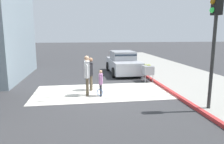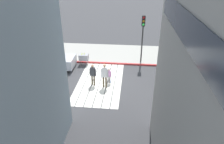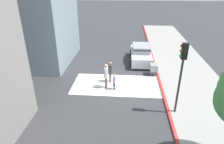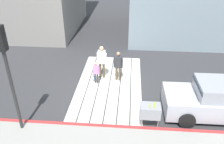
{
  "view_description": "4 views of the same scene",
  "coord_description": "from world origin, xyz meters",
  "px_view_note": "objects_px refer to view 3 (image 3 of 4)",
  "views": [
    {
      "loc": [
        0.97,
        9.85,
        2.78
      ],
      "look_at": [
        -0.43,
        0.58,
        1.08
      ],
      "focal_mm": 33.89,
      "sensor_mm": 36.0,
      "label": 1
    },
    {
      "loc": [
        13.14,
        2.27,
        7.73
      ],
      "look_at": [
        0.46,
        0.96,
        1.12
      ],
      "focal_mm": 32.69,
      "sensor_mm": 36.0,
      "label": 2
    },
    {
      "loc": [
        -0.69,
        12.84,
        7.17
      ],
      "look_at": [
        0.28,
        0.42,
        1.23
      ],
      "focal_mm": 31.88,
      "sensor_mm": 36.0,
      "label": 3
    },
    {
      "loc": [
        -10.27,
        -0.98,
        6.51
      ],
      "look_at": [
        -0.62,
        -0.18,
        1.09
      ],
      "focal_mm": 37.72,
      "sensor_mm": 36.0,
      "label": 4
    }
  ],
  "objects_px": {
    "car_parked_near_curb": "(141,54)",
    "tennis_ball_cart": "(154,67)",
    "traffic_light_corner": "(182,65)",
    "pedestrian_adult_trailing": "(106,74)",
    "pedestrian_adult_lead": "(110,71)",
    "pedestrian_child_with_racket": "(114,81)"
  },
  "relations": [
    {
      "from": "car_parked_near_curb",
      "to": "tennis_ball_cart",
      "type": "height_order",
      "value": "car_parked_near_curb"
    },
    {
      "from": "car_parked_near_curb",
      "to": "traffic_light_corner",
      "type": "height_order",
      "value": "traffic_light_corner"
    },
    {
      "from": "traffic_light_corner",
      "to": "tennis_ball_cart",
      "type": "height_order",
      "value": "traffic_light_corner"
    },
    {
      "from": "car_parked_near_curb",
      "to": "traffic_light_corner",
      "type": "bearing_deg",
      "value": 101.44
    },
    {
      "from": "traffic_light_corner",
      "to": "pedestrian_adult_trailing",
      "type": "relative_size",
      "value": 2.32
    },
    {
      "from": "traffic_light_corner",
      "to": "tennis_ball_cart",
      "type": "relative_size",
      "value": 4.17
    },
    {
      "from": "pedestrian_adult_lead",
      "to": "pedestrian_adult_trailing",
      "type": "height_order",
      "value": "pedestrian_adult_trailing"
    },
    {
      "from": "car_parked_near_curb",
      "to": "pedestrian_adult_trailing",
      "type": "distance_m",
      "value": 5.82
    },
    {
      "from": "car_parked_near_curb",
      "to": "pedestrian_adult_trailing",
      "type": "xyz_separation_m",
      "value": [
        2.69,
        5.15,
        0.33
      ]
    },
    {
      "from": "pedestrian_adult_lead",
      "to": "tennis_ball_cart",
      "type": "bearing_deg",
      "value": -156.67
    },
    {
      "from": "tennis_ball_cart",
      "to": "pedestrian_adult_lead",
      "type": "height_order",
      "value": "pedestrian_adult_lead"
    },
    {
      "from": "traffic_light_corner",
      "to": "pedestrian_child_with_racket",
      "type": "bearing_deg",
      "value": -33.26
    },
    {
      "from": "car_parked_near_curb",
      "to": "tennis_ball_cart",
      "type": "bearing_deg",
      "value": 107.73
    },
    {
      "from": "pedestrian_adult_lead",
      "to": "pedestrian_adult_trailing",
      "type": "relative_size",
      "value": 0.9
    },
    {
      "from": "traffic_light_corner",
      "to": "pedestrian_adult_lead",
      "type": "bearing_deg",
      "value": -41.03
    },
    {
      "from": "pedestrian_adult_trailing",
      "to": "tennis_ball_cart",
      "type": "bearing_deg",
      "value": -146.97
    },
    {
      "from": "traffic_light_corner",
      "to": "pedestrian_adult_lead",
      "type": "distance_m",
      "value": 5.76
    },
    {
      "from": "car_parked_near_curb",
      "to": "pedestrian_adult_lead",
      "type": "distance_m",
      "value": 4.94
    },
    {
      "from": "pedestrian_adult_trailing",
      "to": "pedestrian_child_with_racket",
      "type": "xyz_separation_m",
      "value": [
        -0.59,
        0.23,
        -0.4
      ]
    },
    {
      "from": "traffic_light_corner",
      "to": "pedestrian_adult_trailing",
      "type": "distance_m",
      "value": 5.4
    },
    {
      "from": "pedestrian_adult_lead",
      "to": "pedestrian_child_with_racket",
      "type": "relative_size",
      "value": 1.37
    },
    {
      "from": "tennis_ball_cart",
      "to": "car_parked_near_curb",
      "type": "bearing_deg",
      "value": -72.27
    }
  ]
}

